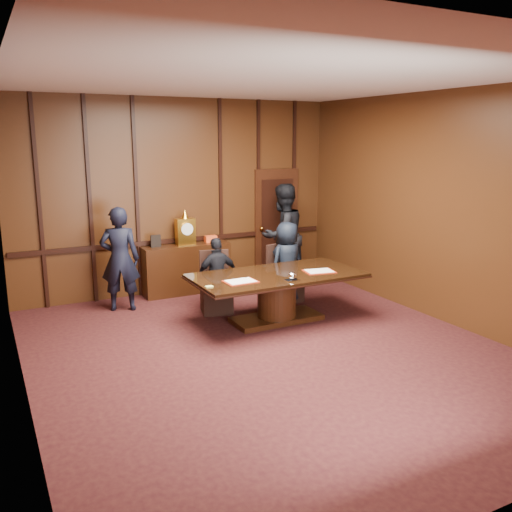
{
  "coord_description": "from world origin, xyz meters",
  "views": [
    {
      "loc": [
        -3.28,
        -5.9,
        2.8
      ],
      "look_at": [
        0.38,
        1.2,
        1.05
      ],
      "focal_mm": 38.0,
      "sensor_mm": 36.0,
      "label": 1
    }
  ],
  "objects": [
    {
      "name": "inkstand",
      "position": [
        0.69,
        0.65,
        0.81
      ],
      "size": [
        0.2,
        0.14,
        0.12
      ],
      "color": "white",
      "rests_on": "conference_table"
    },
    {
      "name": "notepad",
      "position": [
        -0.52,
        0.88,
        0.77
      ],
      "size": [
        0.1,
        0.07,
        0.01
      ],
      "primitive_type": "cube",
      "rotation": [
        0.0,
        0.0,
        -0.02
      ],
      "color": "#F5F578",
      "rests_on": "conference_table"
    },
    {
      "name": "witness_right",
      "position": [
        1.8,
        2.87,
        0.98
      ],
      "size": [
        1.11,
        0.96,
        1.96
      ],
      "primitive_type": "imported",
      "rotation": [
        0.0,
        0.0,
        3.4
      ],
      "color": "black",
      "rests_on": "ground"
    },
    {
      "name": "conference_table",
      "position": [
        0.69,
        1.1,
        0.51
      ],
      "size": [
        2.62,
        1.32,
        0.76
      ],
      "color": "black",
      "rests_on": "ground"
    },
    {
      "name": "chair_left",
      "position": [
        0.04,
        1.98,
        0.29
      ],
      "size": [
        0.58,
        0.58,
        0.99
      ],
      "rotation": [
        0.0,
        0.0,
        -0.25
      ],
      "color": "black",
      "rests_on": "ground"
    },
    {
      "name": "folder_left",
      "position": [
        -0.02,
        0.92,
        0.77
      ],
      "size": [
        0.47,
        0.34,
        0.02
      ],
      "rotation": [
        0.0,
        0.0,
        0.03
      ],
      "color": "#A2250E",
      "rests_on": "conference_table"
    },
    {
      "name": "folder_right",
      "position": [
        1.33,
        0.91,
        0.77
      ],
      "size": [
        0.51,
        0.41,
        0.02
      ],
      "rotation": [
        0.0,
        0.0,
        -0.18
      ],
      "color": "#A2250E",
      "rests_on": "conference_table"
    },
    {
      "name": "signatory_right",
      "position": [
        1.34,
        1.9,
        0.7
      ],
      "size": [
        0.77,
        0.6,
        1.41
      ],
      "primitive_type": "imported",
      "rotation": [
        0.0,
        0.0,
        3.38
      ],
      "color": "black",
      "rests_on": "ground"
    },
    {
      "name": "signatory_left",
      "position": [
        0.04,
        1.9,
        0.62
      ],
      "size": [
        0.73,
        0.3,
        1.24
      ],
      "primitive_type": "imported",
      "rotation": [
        0.0,
        0.0,
        3.14
      ],
      "color": "black",
      "rests_on": "ground"
    },
    {
      "name": "sideboard",
      "position": [
        0.0,
        3.26,
        0.49
      ],
      "size": [
        1.6,
        0.45,
        1.54
      ],
      "color": "black",
      "rests_on": "ground"
    },
    {
      "name": "chair_right",
      "position": [
        1.33,
        1.98,
        0.29
      ],
      "size": [
        0.58,
        0.58,
        0.99
      ],
      "rotation": [
        0.0,
        0.0,
        0.24
      ],
      "color": "black",
      "rests_on": "ground"
    },
    {
      "name": "witness_left",
      "position": [
        -1.31,
        2.78,
        0.86
      ],
      "size": [
        0.73,
        0.6,
        1.72
      ],
      "primitive_type": "imported",
      "rotation": [
        0.0,
        0.0,
        2.8
      ],
      "color": "black",
      "rests_on": "ground"
    },
    {
      "name": "room",
      "position": [
        0.07,
        0.14,
        1.72
      ],
      "size": [
        7.0,
        7.04,
        3.5
      ],
      "color": "black",
      "rests_on": "ground"
    }
  ]
}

